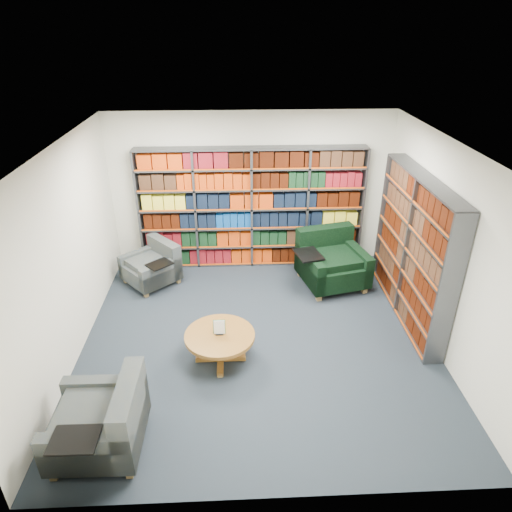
{
  "coord_description": "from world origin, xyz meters",
  "views": [
    {
      "loc": [
        -0.28,
        -5.33,
        4.17
      ],
      "look_at": [
        0.0,
        0.6,
        1.05
      ],
      "focal_mm": 32.0,
      "sensor_mm": 36.0,
      "label": 1
    }
  ],
  "objects_px": {
    "chair_teal_left": "(154,266)",
    "chair_teal_front": "(106,423)",
    "coffee_table": "(220,340)",
    "chair_green_right": "(330,262)"
  },
  "relations": [
    {
      "from": "chair_green_right",
      "to": "coffee_table",
      "type": "distance_m",
      "value": 2.77
    },
    {
      "from": "chair_green_right",
      "to": "chair_teal_left",
      "type": "bearing_deg",
      "value": 177.22
    },
    {
      "from": "chair_teal_left",
      "to": "chair_teal_front",
      "type": "bearing_deg",
      "value": -89.65
    },
    {
      "from": "chair_teal_left",
      "to": "chair_green_right",
      "type": "distance_m",
      "value": 3.08
    },
    {
      "from": "chair_teal_left",
      "to": "chair_teal_front",
      "type": "relative_size",
      "value": 1.03
    },
    {
      "from": "chair_teal_left",
      "to": "coffee_table",
      "type": "relative_size",
      "value": 1.2
    },
    {
      "from": "chair_teal_left",
      "to": "chair_teal_front",
      "type": "distance_m",
      "value": 3.54
    },
    {
      "from": "chair_teal_left",
      "to": "chair_green_right",
      "type": "height_order",
      "value": "chair_green_right"
    },
    {
      "from": "chair_green_right",
      "to": "coffee_table",
      "type": "height_order",
      "value": "chair_green_right"
    },
    {
      "from": "chair_teal_front",
      "to": "coffee_table",
      "type": "xyz_separation_m",
      "value": [
        1.18,
        1.35,
        0.01
      ]
    }
  ]
}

